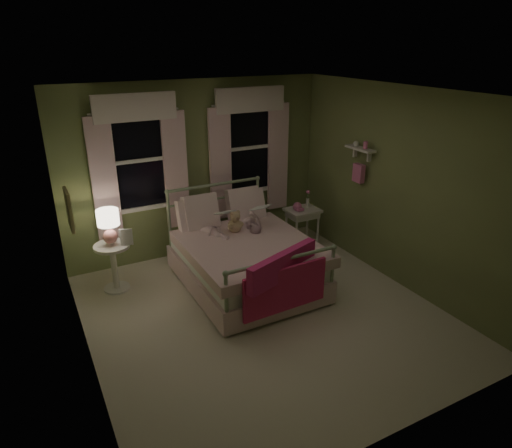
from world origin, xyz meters
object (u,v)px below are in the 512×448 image
child_left (211,212)px  nightstand_right (302,215)px  child_right (248,205)px  table_lamp (108,223)px  bed (244,258)px  nightstand_left (113,261)px  teddy_bear (235,223)px

child_left → nightstand_right: bearing=175.5°
nightstand_right → child_left: bearing=-173.4°
child_right → table_lamp: child_right is taller
bed → table_lamp: 1.80m
child_right → nightstand_left: 1.95m
bed → nightstand_left: 1.71m
nightstand_left → nightstand_right: same height
table_lamp → nightstand_right: bearing=-0.9°
child_left → teddy_bear: bearing=139.4°
child_right → teddy_bear: (-0.28, -0.16, -0.16)m
teddy_bear → nightstand_right: size_ratio=0.50×
bed → child_right: (0.28, 0.42, 0.57)m
child_right → nightstand_left: size_ratio=1.19×
bed → teddy_bear: size_ratio=6.37×
child_left → nightstand_right: child_left is taller
child_left → table_lamp: bearing=-21.2°
bed → table_lamp: (-1.58, 0.65, 0.57)m
teddy_bear → table_lamp: bearing=166.2°
child_left → nightstand_left: bearing=-21.2°
teddy_bear → child_left: bearing=150.5°
child_left → child_right: child_right is taller
child_left → nightstand_left: 1.42m
teddy_bear → bed: bearing=-90.0°
bed → child_left: (-0.28, 0.42, 0.56)m
bed → child_right: child_right is taller
teddy_bear → nightstand_left: bearing=166.2°
child_left → nightstand_left: size_ratio=1.16×
nightstand_left → bed: bearing=-22.4°
nightstand_left → nightstand_right: size_ratio=1.02×
child_right → teddy_bear: size_ratio=2.41×
nightstand_left → child_left: bearing=-10.1°
nightstand_left → teddy_bear: bearing=-13.8°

